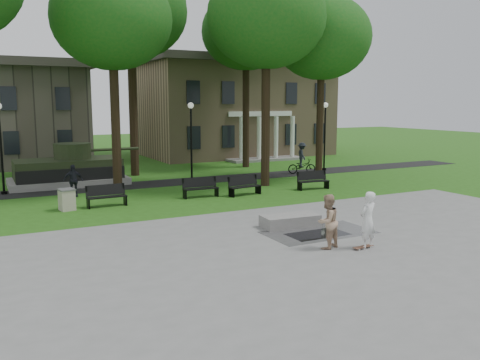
# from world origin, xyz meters

# --- Properties ---
(ground) EXTENTS (120.00, 120.00, 0.00)m
(ground) POSITION_xyz_m (0.00, 0.00, 0.00)
(ground) COLOR #235012
(ground) RESTS_ON ground
(plaza) EXTENTS (22.00, 16.00, 0.02)m
(plaza) POSITION_xyz_m (0.00, -5.00, 0.01)
(plaza) COLOR gray
(plaza) RESTS_ON ground
(footpath) EXTENTS (44.00, 2.60, 0.01)m
(footpath) POSITION_xyz_m (0.00, 12.00, 0.01)
(footpath) COLOR black
(footpath) RESTS_ON ground
(building_right) EXTENTS (17.00, 12.00, 8.60)m
(building_right) POSITION_xyz_m (10.00, 26.00, 4.34)
(building_right) COLOR #9E8460
(building_right) RESTS_ON ground
(tree_1) EXTENTS (6.20, 6.20, 11.63)m
(tree_1) POSITION_xyz_m (-4.50, 10.50, 8.95)
(tree_1) COLOR black
(tree_1) RESTS_ON ground
(tree_2) EXTENTS (6.60, 6.60, 12.16)m
(tree_2) POSITION_xyz_m (3.50, 8.50, 9.32)
(tree_2) COLOR black
(tree_2) RESTS_ON ground
(tree_3) EXTENTS (6.00, 6.00, 11.19)m
(tree_3) POSITION_xyz_m (8.00, 9.50, 8.60)
(tree_3) COLOR black
(tree_3) RESTS_ON ground
(tree_4) EXTENTS (7.20, 7.20, 13.50)m
(tree_4) POSITION_xyz_m (-2.00, 16.00, 10.39)
(tree_4) COLOR black
(tree_4) RESTS_ON ground
(tree_5) EXTENTS (6.40, 6.40, 12.44)m
(tree_5) POSITION_xyz_m (6.50, 16.50, 9.67)
(tree_5) COLOR black
(tree_5) RESTS_ON ground
(lamp_left) EXTENTS (0.36, 0.36, 4.73)m
(lamp_left) POSITION_xyz_m (-10.00, 12.30, 2.79)
(lamp_left) COLOR black
(lamp_left) RESTS_ON ground
(lamp_mid) EXTENTS (0.36, 0.36, 4.73)m
(lamp_mid) POSITION_xyz_m (0.50, 12.30, 2.79)
(lamp_mid) COLOR black
(lamp_mid) RESTS_ON ground
(lamp_right) EXTENTS (0.36, 0.36, 4.73)m
(lamp_right) POSITION_xyz_m (10.50, 12.30, 2.79)
(lamp_right) COLOR black
(lamp_right) RESTS_ON ground
(tank_monument) EXTENTS (7.45, 3.40, 2.40)m
(tank_monument) POSITION_xyz_m (-6.46, 14.00, 0.86)
(tank_monument) COLOR gray
(tank_monument) RESTS_ON ground
(puddle) EXTENTS (2.20, 1.20, 0.00)m
(puddle) POSITION_xyz_m (-0.36, -1.91, 0.02)
(puddle) COLOR black
(puddle) RESTS_ON plaza
(concrete_block) EXTENTS (2.28, 1.18, 0.45)m
(concrete_block) POSITION_xyz_m (-0.61, -0.47, 0.24)
(concrete_block) COLOR gray
(concrete_block) RESTS_ON plaza
(skateboard) EXTENTS (0.80, 0.29, 0.07)m
(skateboard) POSITION_xyz_m (-0.12, -4.07, 0.06)
(skateboard) COLOR brown
(skateboard) RESTS_ON plaza
(skateboarder) EXTENTS (0.78, 0.61, 1.88)m
(skateboarder) POSITION_xyz_m (0.03, -4.08, 0.96)
(skateboarder) COLOR white
(skateboarder) RESTS_ON plaza
(friend_watching) EXTENTS (1.03, 0.90, 1.79)m
(friend_watching) POSITION_xyz_m (-1.14, -3.49, 0.91)
(friend_watching) COLOR tan
(friend_watching) RESTS_ON plaza
(pedestrian_walker) EXTENTS (1.00, 0.52, 1.64)m
(pedestrian_walker) POSITION_xyz_m (-6.89, 9.96, 0.82)
(pedestrian_walker) COLOR black
(pedestrian_walker) RESTS_ON ground
(cyclist) EXTENTS (1.98, 1.20, 2.09)m
(cyclist) POSITION_xyz_m (8.17, 11.64, 0.86)
(cyclist) COLOR black
(cyclist) RESTS_ON ground
(park_bench_0) EXTENTS (1.81, 0.59, 1.00)m
(park_bench_0) POSITION_xyz_m (-5.96, 6.72, 0.52)
(park_bench_0) COLOR black
(park_bench_0) RESTS_ON ground
(park_bench_1) EXTENTS (1.82, 0.61, 1.00)m
(park_bench_1) POSITION_xyz_m (-1.25, 6.86, 0.52)
(park_bench_1) COLOR black
(park_bench_1) RESTS_ON ground
(park_bench_2) EXTENTS (1.85, 0.78, 1.00)m
(park_bench_2) POSITION_xyz_m (1.00, 6.35, 0.52)
(park_bench_2) COLOR black
(park_bench_2) RESTS_ON ground
(park_bench_3) EXTENTS (1.83, 0.68, 1.00)m
(park_bench_3) POSITION_xyz_m (5.19, 6.22, 0.52)
(park_bench_3) COLOR black
(park_bench_3) RESTS_ON ground
(trash_bin) EXTENTS (0.76, 0.76, 0.96)m
(trash_bin) POSITION_xyz_m (-7.71, 6.66, 0.49)
(trash_bin) COLOR #ACA78D
(trash_bin) RESTS_ON ground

